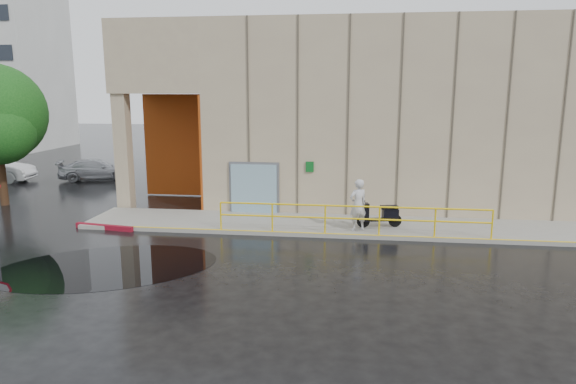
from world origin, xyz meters
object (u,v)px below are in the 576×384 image
person (358,205)px  red_curb (104,227)px  scooter (380,208)px  car_c (96,170)px

person → red_curb: person is taller
person → scooter: size_ratio=1.10×
person → car_c: (-15.02, 9.59, -0.49)m
red_curb → car_c: bearing=118.8°
car_c → person: bearing=-144.1°
red_curb → scooter: bearing=6.0°
person → red_curb: size_ratio=0.78×
car_c → scooter: bearing=-141.3°
person → scooter: person is taller
scooter → car_c: bearing=138.2°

